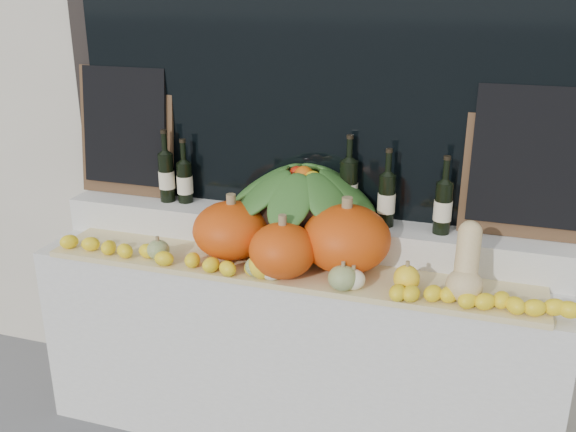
{
  "coord_description": "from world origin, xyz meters",
  "views": [
    {
      "loc": [
        0.77,
        -0.93,
        2.04
      ],
      "look_at": [
        0.0,
        1.45,
        1.12
      ],
      "focal_mm": 40.0,
      "sensor_mm": 36.0,
      "label": 1
    }
  ],
  "objects": [
    {
      "name": "wine_bottle_near_left",
      "position": [
        -0.59,
        1.69,
        1.14
      ],
      "size": [
        0.08,
        0.08,
        0.31
      ],
      "color": "black",
      "rests_on": "rear_tier"
    },
    {
      "name": "display_sill",
      "position": [
        0.0,
        1.52,
        0.44
      ],
      "size": [
        2.3,
        0.55,
        0.88
      ],
      "primitive_type": "cube",
      "color": "silver",
      "rests_on": "ground"
    },
    {
      "name": "pumpkin_right",
      "position": [
        0.25,
        1.46,
        1.04
      ],
      "size": [
        0.37,
        0.37,
        0.28
      ],
      "primitive_type": "ellipsoid",
      "rotation": [
        0.0,
        0.0,
        -0.0
      ],
      "color": "#D5490B",
      "rests_on": "straw_bedding"
    },
    {
      "name": "chalkboard_right",
      "position": [
        0.92,
        1.74,
        1.36
      ],
      "size": [
        0.5,
        0.1,
        0.62
      ],
      "rotation": [
        -0.12,
        0.0,
        0.0
      ],
      "color": "#4C331E",
      "rests_on": "rear_tier"
    },
    {
      "name": "pumpkin_center",
      "position": [
        0.02,
        1.33,
        1.02
      ],
      "size": [
        0.35,
        0.35,
        0.23
      ],
      "primitive_type": "ellipsoid",
      "rotation": [
        0.0,
        0.0,
        0.36
      ],
      "color": "#D5490B",
      "rests_on": "straw_bedding"
    },
    {
      "name": "straw_bedding",
      "position": [
        0.0,
        1.4,
        0.89
      ],
      "size": [
        2.1,
        0.32,
        0.02
      ],
      "primitive_type": "cube",
      "color": "tan",
      "rests_on": "display_sill"
    },
    {
      "name": "wine_bottle_far_left",
      "position": [
        -0.68,
        1.68,
        1.16
      ],
      "size": [
        0.08,
        0.08,
        0.35
      ],
      "color": "black",
      "rests_on": "rear_tier"
    },
    {
      "name": "wine_bottle_tall",
      "position": [
        0.2,
        1.71,
        1.18
      ],
      "size": [
        0.08,
        0.08,
        0.38
      ],
      "color": "black",
      "rests_on": "rear_tier"
    },
    {
      "name": "decorative_gourds",
      "position": [
        0.09,
        1.3,
        0.95
      ],
      "size": [
        1.16,
        0.17,
        0.14
      ],
      "color": "#38651E",
      "rests_on": "straw_bedding"
    },
    {
      "name": "butternut_squash",
      "position": [
        0.73,
        1.36,
        1.03
      ],
      "size": [
        0.14,
        0.2,
        0.29
      ],
      "color": "#D5B67D",
      "rests_on": "straw_bedding"
    },
    {
      "name": "rear_tier",
      "position": [
        0.0,
        1.68,
        0.96
      ],
      "size": [
        2.3,
        0.25,
        0.16
      ],
      "primitive_type": "cube",
      "color": "silver",
      "rests_on": "display_sill"
    },
    {
      "name": "produce_bowl",
      "position": [
        0.01,
        1.66,
        1.16
      ],
      "size": [
        0.7,
        0.7,
        0.25
      ],
      "color": "black",
      "rests_on": "rear_tier"
    },
    {
      "name": "pumpkin_left",
      "position": [
        -0.25,
        1.45,
        1.03
      ],
      "size": [
        0.35,
        0.35,
        0.24
      ],
      "primitive_type": "ellipsoid",
      "rotation": [
        0.0,
        0.0,
        -0.03
      ],
      "color": "#D5490B",
      "rests_on": "straw_bedding"
    },
    {
      "name": "chalkboard_left",
      "position": [
        -0.92,
        1.74,
        1.36
      ],
      "size": [
        0.5,
        0.1,
        0.62
      ],
      "rotation": [
        -0.12,
        0.0,
        0.0
      ],
      "color": "#4C331E",
      "rests_on": "rear_tier"
    },
    {
      "name": "lemon_heap",
      "position": [
        0.0,
        1.29,
        0.94
      ],
      "size": [
        2.2,
        0.16,
        0.06
      ],
      "primitive_type": null,
      "color": "yellow",
      "rests_on": "straw_bedding"
    },
    {
      "name": "wine_bottle_far_right",
      "position": [
        0.61,
        1.66,
        1.16
      ],
      "size": [
        0.08,
        0.08,
        0.33
      ],
      "color": "black",
      "rests_on": "rear_tier"
    },
    {
      "name": "wine_bottle_near_right",
      "position": [
        0.37,
        1.67,
        1.16
      ],
      "size": [
        0.08,
        0.08,
        0.34
      ],
      "color": "black",
      "rests_on": "rear_tier"
    }
  ]
}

